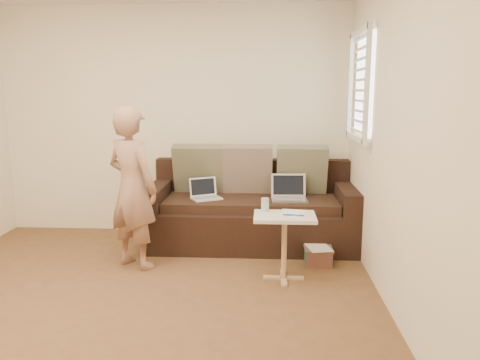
% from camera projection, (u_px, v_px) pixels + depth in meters
% --- Properties ---
extents(floor, '(4.50, 4.50, 0.00)m').
position_uv_depth(floor, '(121.00, 318.00, 3.47)').
color(floor, brown).
rests_on(floor, ground).
extents(wall_back, '(4.00, 0.00, 4.00)m').
position_uv_depth(wall_back, '(175.00, 122.00, 5.44)').
color(wall_back, beige).
rests_on(wall_back, ground).
extents(wall_right, '(0.00, 4.50, 4.50)m').
position_uv_depth(wall_right, '(409.00, 144.00, 3.12)').
color(wall_right, beige).
rests_on(wall_right, ground).
extents(window_blinds, '(0.12, 0.88, 1.08)m').
position_uv_depth(window_blinds, '(360.00, 85.00, 4.52)').
color(window_blinds, white).
rests_on(window_blinds, wall_right).
extents(sofa, '(2.20, 0.95, 0.85)m').
position_uv_depth(sofa, '(251.00, 206.00, 5.08)').
color(sofa, black).
rests_on(sofa, ground).
extents(pillow_left, '(0.55, 0.29, 0.57)m').
position_uv_depth(pillow_left, '(198.00, 169.00, 5.26)').
color(pillow_left, '#606147').
rests_on(pillow_left, sofa).
extents(pillow_mid, '(0.55, 0.27, 0.57)m').
position_uv_depth(pillow_mid, '(247.00, 169.00, 5.22)').
color(pillow_mid, '#796156').
rests_on(pillow_mid, sofa).
extents(pillow_right, '(0.55, 0.28, 0.57)m').
position_uv_depth(pillow_right, '(302.00, 170.00, 5.19)').
color(pillow_right, '#606147').
rests_on(pillow_right, sofa).
extents(laptop_silver, '(0.38, 0.28, 0.25)m').
position_uv_depth(laptop_silver, '(289.00, 200.00, 4.93)').
color(laptop_silver, '#B7BABC').
rests_on(laptop_silver, sofa).
extents(laptop_white, '(0.37, 0.33, 0.22)m').
position_uv_depth(laptop_white, '(206.00, 199.00, 4.99)').
color(laptop_white, white).
rests_on(laptop_white, sofa).
extents(person, '(0.67, 0.60, 1.52)m').
position_uv_depth(person, '(132.00, 188.00, 4.37)').
color(person, '#9E6956').
rests_on(person, ground).
extents(side_table, '(0.53, 0.37, 0.59)m').
position_uv_depth(side_table, '(284.00, 247.00, 4.14)').
color(side_table, silver).
rests_on(side_table, ground).
extents(drinking_glass, '(0.07, 0.07, 0.12)m').
position_uv_depth(drinking_glass, '(265.00, 205.00, 4.20)').
color(drinking_glass, silver).
rests_on(drinking_glass, side_table).
extents(scissors, '(0.19, 0.12, 0.02)m').
position_uv_depth(scissors, '(293.00, 215.00, 4.04)').
color(scissors, silver).
rests_on(scissors, side_table).
extents(paper_on_table, '(0.25, 0.33, 0.00)m').
position_uv_depth(paper_on_table, '(293.00, 214.00, 4.12)').
color(paper_on_table, white).
rests_on(paper_on_table, side_table).
extents(striped_box, '(0.27, 0.27, 0.17)m').
position_uv_depth(striped_box, '(318.00, 255.00, 4.55)').
color(striped_box, red).
rests_on(striped_box, ground).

